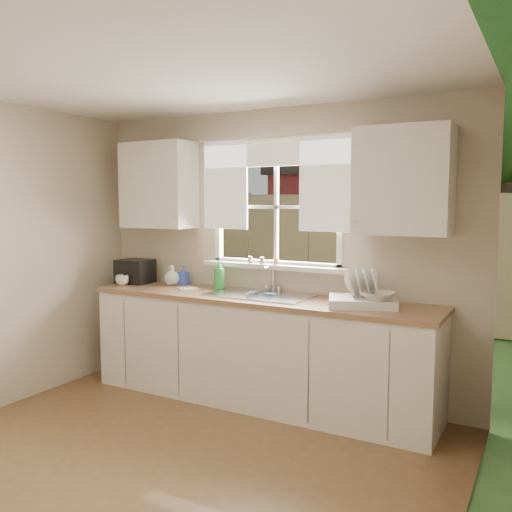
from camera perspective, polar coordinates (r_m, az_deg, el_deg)
The scene contains 21 objects.
ground at distance 3.54m, azimuth -14.17°, elevation -23.10°, with size 4.00×4.00×0.00m, color brown.
room_walls at distance 3.09m, azimuth -15.56°, elevation -3.05°, with size 3.62×4.02×2.50m.
ceiling at distance 3.21m, azimuth -15.34°, elevation 20.02°, with size 3.60×4.00×0.02m, color silver.
window at distance 4.76m, azimuth 2.04°, elevation 3.20°, with size 1.38×0.16×1.06m.
curtains at distance 4.72m, azimuth 1.78°, elevation 8.62°, with size 1.50×0.03×0.81m.
base_cabinets at distance 4.65m, azimuth 0.18°, elevation -10.01°, with size 3.00×0.62×0.87m, color silver.
countertop at distance 4.55m, azimuth 0.18°, elevation -4.49°, with size 3.04×0.65×0.04m, color #8B6645.
upper_cabinet_left at distance 5.24m, azimuth -10.22°, elevation 7.33°, with size 0.70×0.33×0.80m, color silver.
upper_cabinet_right at distance 4.19m, azimuth 15.23°, elevation 7.63°, with size 0.70×0.33×0.80m, color silver.
wall_outlet at distance 4.46m, azimuth 12.08°, elevation -2.35°, with size 0.08×0.01×0.12m, color beige.
sill_jars at distance 4.77m, azimuth 0.70°, elevation -0.47°, with size 0.30×0.04×0.06m.
backyard at distance 10.92m, azimuth 20.95°, elevation 14.69°, with size 20.00×10.00×6.13m.
sink at distance 4.58m, azimuth 0.37°, elevation -5.06°, with size 0.88×0.52×0.40m.
dish_rack at distance 4.19m, azimuth 11.11°, elevation -4.26°, with size 0.60×0.53×0.31m.
bowl at distance 4.10m, azimuth 12.74°, elevation -4.12°, with size 0.24×0.24×0.06m, color silver.
soap_bottle_a at distance 4.86m, azimuth -3.88°, elevation -1.98°, with size 0.10×0.10×0.27m, color green.
soap_bottle_b at distance 5.18m, azimuth -7.65°, elevation -2.03°, with size 0.08×0.08×0.18m, color blue.
soap_bottle_c at distance 5.18m, azimuth -8.84°, elevation -2.02°, with size 0.14×0.14×0.19m, color #EBE6C1.
saucer at distance 4.93m, azimuth -7.17°, elevation -3.42°, with size 0.17×0.17×0.01m, color white.
cup at distance 5.26m, azimuth -13.90°, elevation -2.48°, with size 0.12×0.12×0.10m, color silver.
black_appliance at distance 5.39m, azimuth -12.60°, elevation -1.57°, with size 0.31×0.27×0.23m, color black.
Camera 1 is at (2.15, -2.24, 1.70)m, focal length 38.00 mm.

